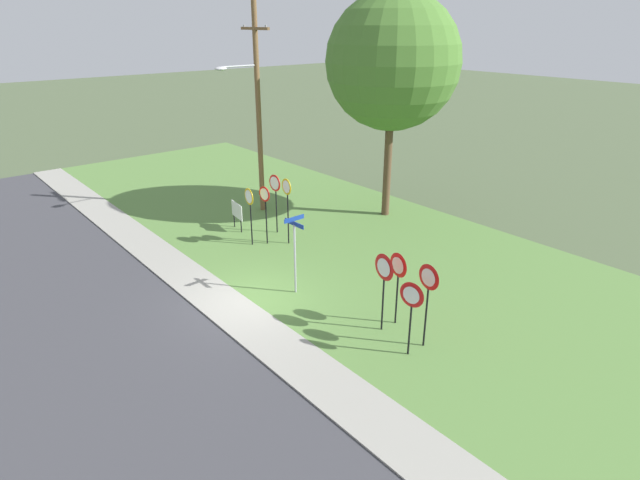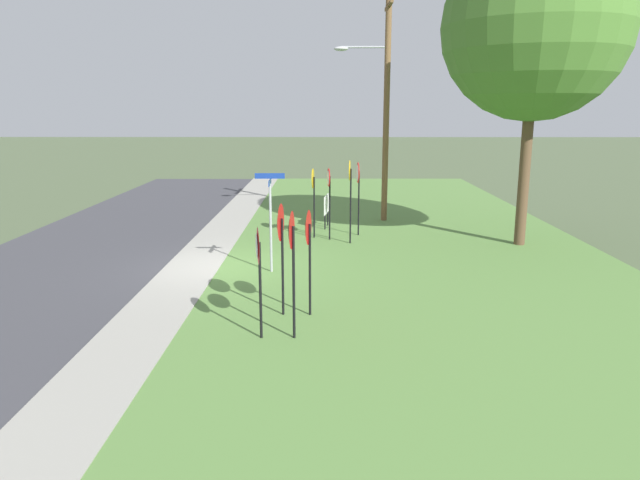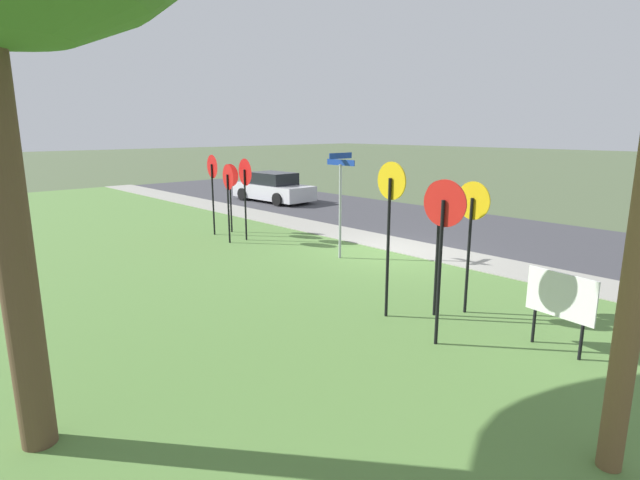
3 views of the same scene
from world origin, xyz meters
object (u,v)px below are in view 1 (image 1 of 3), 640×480
yield_sign_far_right (428,286)px  notice_board (237,212)px  utility_pole (256,105)px  street_name_post (295,248)px  oak_tree_left (393,62)px  yield_sign_near_right (398,272)px  stop_sign_far_left (287,198)px  stop_sign_near_left (275,191)px  stop_sign_near_right (250,204)px  yield_sign_near_left (411,302)px  yield_sign_far_left (384,274)px  stop_sign_far_center (265,203)px

yield_sign_far_right → notice_board: (-11.23, 0.72, -1.10)m
notice_board → utility_pole: bearing=132.5°
street_name_post → oak_tree_left: oak_tree_left is taller
yield_sign_near_right → notice_board: size_ratio=1.89×
stop_sign_far_left → oak_tree_left: 7.61m
stop_sign_far_left → yield_sign_far_right: stop_sign_far_left is taller
yield_sign_far_right → oak_tree_left: bearing=144.5°
stop_sign_near_left → stop_sign_near_right: size_ratio=1.07×
street_name_post → notice_board: 6.57m
stop_sign_near_left → yield_sign_near_left: size_ratio=1.16×
yield_sign_near_left → street_name_post: street_name_post is taller
stop_sign_near_left → stop_sign_far_left: 1.38m
yield_sign_far_left → yield_sign_near_left: bearing=-8.2°
notice_board → yield_sign_near_right: bearing=5.8°
stop_sign_near_left → yield_sign_near_left: stop_sign_near_left is taller
yield_sign_near_right → street_name_post: size_ratio=0.85×
yield_sign_near_left → street_name_post: (-4.91, -0.19, -0.02)m
stop_sign_near_right → yield_sign_far_left: 8.03m
stop_sign_far_left → yield_sign_far_right: bearing=-5.0°
yield_sign_far_right → stop_sign_near_left: bearing=174.7°
stop_sign_near_left → yield_sign_near_right: bearing=-13.3°
stop_sign_near_right → notice_board: (-1.85, 0.47, -0.94)m
yield_sign_near_right → yield_sign_far_right: 1.40m
yield_sign_far_left → yield_sign_far_right: bearing=19.1°
utility_pole → oak_tree_left: (4.37, 4.29, 1.91)m
yield_sign_near_right → yield_sign_far_right: yield_sign_far_right is taller
utility_pole → yield_sign_far_left: bearing=-16.1°
stop_sign_near_left → oak_tree_left: oak_tree_left is taller
stop_sign_far_center → street_name_post: size_ratio=0.90×
stop_sign_far_left → yield_sign_far_right: (8.50, -1.50, -0.09)m
oak_tree_left → stop_sign_near_left: bearing=-105.0°
yield_sign_far_right → utility_pole: 13.47m
oak_tree_left → stop_sign_far_center: bearing=-96.1°
yield_sign_near_left → yield_sign_far_right: bearing=79.0°
stop_sign_far_left → notice_board: size_ratio=2.26×
stop_sign_near_left → stop_sign_far_center: (0.76, -1.05, -0.14)m
yield_sign_far_left → yield_sign_far_right: 1.40m
yield_sign_far_left → yield_sign_far_right: yield_sign_far_right is taller
stop_sign_far_left → utility_pole: 5.44m
stop_sign_far_center → street_name_post: (4.16, -1.65, -0.12)m
stop_sign_near_left → stop_sign_near_right: 1.66m
stop_sign_near_left → oak_tree_left: (1.44, 5.41, 5.08)m
stop_sign_near_right → stop_sign_far_left: size_ratio=0.87×
stop_sign_far_center → notice_board: (-2.16, -0.08, -0.95)m
stop_sign_far_left → oak_tree_left: bearing=93.8°
yield_sign_far_left → street_name_post: (-3.54, -0.54, -0.22)m
stop_sign_far_left → yield_sign_near_right: 7.25m
yield_sign_near_left → street_name_post: 4.91m
stop_sign_far_left → utility_pole: size_ratio=0.30×
stop_sign_far_left → yield_sign_far_left: 7.36m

